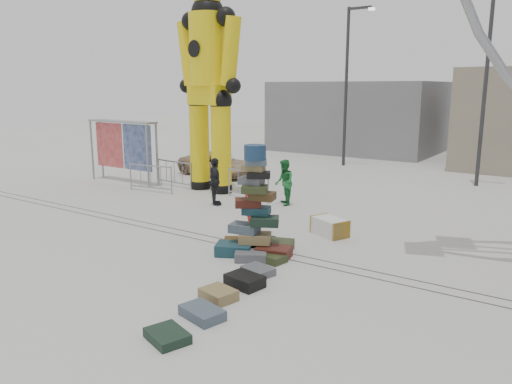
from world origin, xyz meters
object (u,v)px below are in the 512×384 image
Objects in this scene: pedestrian_red at (252,201)px; crash_test_dummy at (209,79)px; lamp_post_right at (489,77)px; pedestrian_green at (284,182)px; barricade_dummy_c at (248,185)px; pedestrian_black at (215,182)px; parked_suv at (217,164)px; barricade_dummy_a at (151,178)px; steamer_trunk at (330,227)px; barricade_dummy_b at (174,174)px; lamp_post_left at (348,79)px; suitcase_tower at (255,224)px; banner_scaffold at (122,136)px.

crash_test_dummy is at bearing 137.27° from pedestrian_red.
lamp_post_right is 4.96× the size of pedestrian_green.
barricade_dummy_c is at bearing -6.27° from crash_test_dummy.
barricade_dummy_c is 1.45m from pedestrian_black.
lamp_post_right is 11.91m from pedestrian_black.
barricade_dummy_a is at bearing -170.72° from parked_suv.
barricade_dummy_b is (-8.47, 2.70, 0.31)m from steamer_trunk.
parked_suv is at bearing -159.72° from pedestrian_green.
lamp_post_left is 11.52m from pedestrian_black.
crash_test_dummy reaches higher than parked_suv.
pedestrian_red is 0.40× the size of parked_suv.
pedestrian_red is at bearing -166.11° from pedestrian_black.
crash_test_dummy is at bearing 114.68° from suitcase_tower.
suitcase_tower is 2.43m from pedestrian_red.
barricade_dummy_c is (-3.67, 4.88, -0.21)m from suitcase_tower.
pedestrian_green is (-0.67, 2.93, 0.02)m from pedestrian_red.
lamp_post_left is at bearing 136.67° from steamer_trunk.
steamer_trunk is 0.52× the size of barricade_dummy_c.
crash_test_dummy is 4.14× the size of barricade_dummy_a.
steamer_trunk is at bearing 7.35° from pedestrian_red.
parked_suv is (-0.20, 3.06, -0.00)m from barricade_dummy_b.
lamp_post_right reaches higher than barricade_dummy_a.
lamp_post_right is at bearing 40.19° from barricade_dummy_b.
pedestrian_black is at bearing 116.70° from suitcase_tower.
pedestrian_black is (-4.12, 3.53, 0.07)m from suitcase_tower.
lamp_post_left reaches higher than banner_scaffold.
pedestrian_red is (2.68, -12.50, -3.70)m from lamp_post_left.
crash_test_dummy is 6.62m from pedestrian_red.
pedestrian_green is 2.42m from pedestrian_black.
banner_scaffold reaches higher than parked_suv.
pedestrian_green is at bearing -113.35° from parked_suv.
banner_scaffold is at bearing 132.77° from suitcase_tower.
banner_scaffold is 6.11m from pedestrian_black.
lamp_post_left is 13.67m from steamer_trunk.
lamp_post_right reaches higher than pedestrian_red.
lamp_post_right reaches higher than banner_scaffold.
banner_scaffold is 1.85× the size of barricade_dummy_c.
pedestrian_red is (8.58, -2.62, -1.23)m from banner_scaffold.
pedestrian_red is at bearing -25.00° from barricade_dummy_a.
steamer_trunk is at bearing -17.39° from barricade_dummy_a.
crash_test_dummy is 2.24× the size of banner_scaffold.
lamp_post_left is 10.36m from barricade_dummy_c.
lamp_post_right reaches higher than suitcase_tower.
barricade_dummy_c is (-6.55, -7.58, -3.93)m from lamp_post_right.
parked_suv is (-7.81, 8.22, -0.22)m from suitcase_tower.
pedestrian_red is (4.40, -3.41, -3.58)m from crash_test_dummy.
crash_test_dummy is 4.42m from barricade_dummy_c.
steamer_trunk is 8.60m from barricade_dummy_a.
lamp_post_right is at bearing 102.70° from steamer_trunk.
pedestrian_green is at bearing -78.14° from lamp_post_left.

